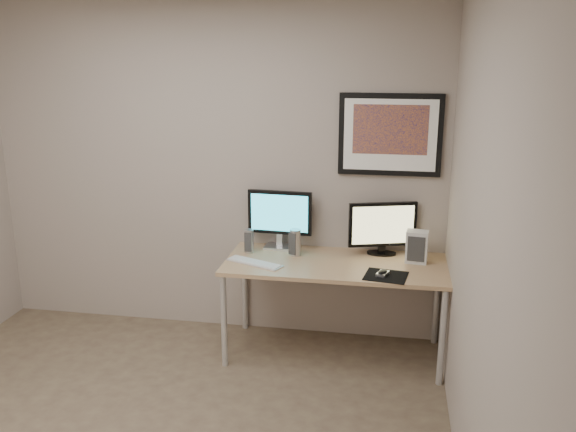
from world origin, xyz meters
name	(u,v)px	position (x,y,z in m)	size (l,w,h in m)	color
room	(149,155)	(0.00, 0.45, 1.64)	(3.60, 3.60, 3.60)	white
desk	(335,271)	(1.00, 1.35, 0.66)	(1.60, 0.70, 0.73)	#986B49
framed_art	(390,135)	(1.35, 1.68, 1.62)	(0.75, 0.04, 0.60)	black
monitor_large	(280,217)	(0.54, 1.61, 0.98)	(0.50, 0.17, 0.45)	#BCBDC2
monitor_tv	(383,227)	(1.33, 1.59, 0.95)	(0.50, 0.18, 0.40)	black
speaker_left	(249,241)	(0.33, 1.47, 0.82)	(0.07, 0.07, 0.18)	#BCBDC2
speaker_right	(295,243)	(0.69, 1.46, 0.83)	(0.08, 0.08, 0.20)	#BCBDC2
keyboard	(254,263)	(0.43, 1.23, 0.74)	(0.43, 0.12, 0.02)	silver
mousepad	(386,276)	(1.37, 1.14, 0.73)	(0.28, 0.25, 0.00)	black
mouse	(383,272)	(1.34, 1.15, 0.75)	(0.06, 0.10, 0.04)	black
fan_unit	(417,247)	(1.58, 1.46, 0.85)	(0.15, 0.11, 0.23)	silver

